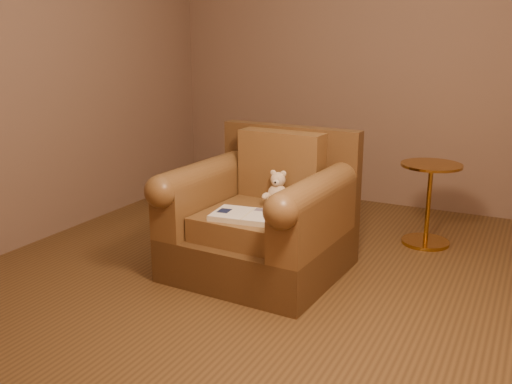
% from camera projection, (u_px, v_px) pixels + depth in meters
% --- Properties ---
extents(floor, '(4.00, 4.00, 0.00)m').
position_uv_depth(floor, '(284.00, 274.00, 3.84)').
color(floor, brown).
rests_on(floor, ground).
extents(room, '(4.02, 4.02, 2.71)m').
position_uv_depth(room, '(288.00, 8.00, 3.39)').
color(room, '#7A5D4B').
rests_on(room, ground).
extents(armchair, '(1.10, 1.05, 0.94)m').
position_uv_depth(armchair, '(263.00, 219.00, 3.83)').
color(armchair, '#50351A').
rests_on(armchair, floor).
extents(teddy_bear, '(0.17, 0.20, 0.24)m').
position_uv_depth(teddy_bear, '(277.00, 192.00, 3.83)').
color(teddy_bear, beige).
rests_on(teddy_bear, armchair).
extents(guidebook, '(0.48, 0.32, 0.04)m').
position_uv_depth(guidebook, '(248.00, 216.00, 3.56)').
color(guidebook, beige).
rests_on(guidebook, armchair).
extents(side_table, '(0.45, 0.45, 0.63)m').
position_uv_depth(side_table, '(429.00, 201.00, 4.33)').
color(side_table, '#B98533').
rests_on(side_table, floor).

